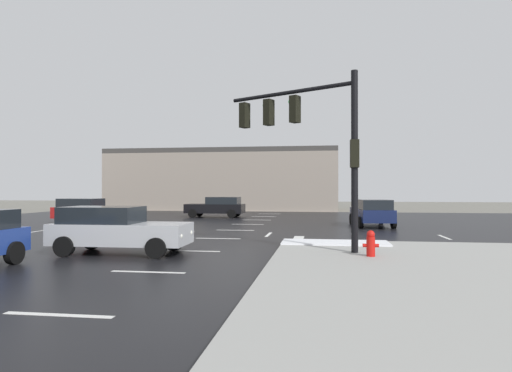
{
  "coord_description": "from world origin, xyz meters",
  "views": [
    {
      "loc": [
        4.45,
        -21.05,
        2.18
      ],
      "look_at": [
        0.21,
        8.16,
        2.41
      ],
      "focal_mm": 31.11,
      "sensor_mm": 36.0,
      "label": 1
    }
  ],
  "objects_px": {
    "sedan_navy": "(372,212)",
    "fire_hydrant": "(371,243)",
    "sedan_black": "(217,207)",
    "sedan_red": "(88,210)",
    "sedan_silver": "(117,229)",
    "traffic_signal_mast": "(310,131)"
  },
  "relations": [
    {
      "from": "sedan_navy",
      "to": "sedan_red",
      "type": "xyz_separation_m",
      "value": [
        -17.71,
        -0.14,
        0.0
      ]
    },
    {
      "from": "sedan_black",
      "to": "sedan_red",
      "type": "height_order",
      "value": "same"
    },
    {
      "from": "sedan_black",
      "to": "sedan_navy",
      "type": "relative_size",
      "value": 0.98
    },
    {
      "from": "sedan_silver",
      "to": "sedan_navy",
      "type": "xyz_separation_m",
      "value": [
        9.78,
        12.51,
        0.0
      ]
    },
    {
      "from": "traffic_signal_mast",
      "to": "fire_hydrant",
      "type": "bearing_deg",
      "value": 168.46
    },
    {
      "from": "fire_hydrant",
      "to": "sedan_navy",
      "type": "height_order",
      "value": "sedan_navy"
    },
    {
      "from": "traffic_signal_mast",
      "to": "fire_hydrant",
      "type": "relative_size",
      "value": 7.44
    },
    {
      "from": "sedan_silver",
      "to": "sedan_black",
      "type": "height_order",
      "value": "same"
    },
    {
      "from": "fire_hydrant",
      "to": "sedan_silver",
      "type": "height_order",
      "value": "sedan_silver"
    },
    {
      "from": "traffic_signal_mast",
      "to": "sedan_silver",
      "type": "xyz_separation_m",
      "value": [
        -6.43,
        -1.33,
        -3.36
      ]
    },
    {
      "from": "sedan_black",
      "to": "sedan_red",
      "type": "bearing_deg",
      "value": 47.77
    },
    {
      "from": "fire_hydrant",
      "to": "traffic_signal_mast",
      "type": "bearing_deg",
      "value": 140.74
    },
    {
      "from": "traffic_signal_mast",
      "to": "sedan_navy",
      "type": "distance_m",
      "value": 12.15
    },
    {
      "from": "traffic_signal_mast",
      "to": "fire_hydrant",
      "type": "height_order",
      "value": "traffic_signal_mast"
    },
    {
      "from": "sedan_navy",
      "to": "fire_hydrant",
      "type": "bearing_deg",
      "value": 168.28
    },
    {
      "from": "sedan_navy",
      "to": "sedan_silver",
      "type": "bearing_deg",
      "value": 136.84
    },
    {
      "from": "sedan_silver",
      "to": "sedan_red",
      "type": "distance_m",
      "value": 14.69
    },
    {
      "from": "fire_hydrant",
      "to": "sedan_navy",
      "type": "bearing_deg",
      "value": 83.42
    },
    {
      "from": "sedan_black",
      "to": "sedan_navy",
      "type": "height_order",
      "value": "same"
    },
    {
      "from": "sedan_silver",
      "to": "sedan_navy",
      "type": "relative_size",
      "value": 0.98
    },
    {
      "from": "sedan_black",
      "to": "sedan_red",
      "type": "xyz_separation_m",
      "value": [
        -6.77,
        -7.2,
        0.0
      ]
    },
    {
      "from": "traffic_signal_mast",
      "to": "sedan_black",
      "type": "distance_m",
      "value": 20.04
    }
  ]
}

